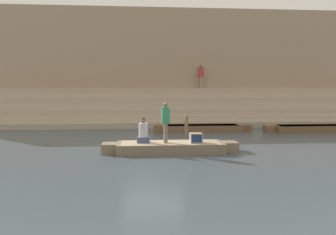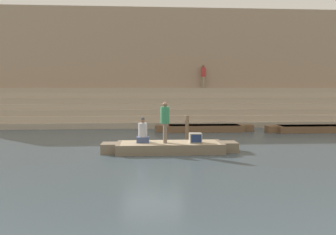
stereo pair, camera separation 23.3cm
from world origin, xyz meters
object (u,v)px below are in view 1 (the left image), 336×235
object	(u,v)px
person_rowing	(143,133)
moored_boat_shore	(203,128)
rowboat_main	(170,147)
moored_boat_distant	(311,128)
mooring_post	(186,128)
person_on_steps	(201,75)
person_standing	(166,120)
tv_set	(196,138)

from	to	relation	value
person_rowing	moored_boat_shore	world-z (taller)	person_rowing
rowboat_main	moored_boat_distant	size ratio (longest dim) A/B	0.96
mooring_post	person_on_steps	size ratio (longest dim) A/B	0.71
person_rowing	person_on_steps	distance (m)	13.11
moored_boat_distant	person_on_steps	distance (m)	9.06
person_standing	moored_boat_shore	xyz separation A→B (m)	(2.71, 6.45, -1.11)
person_rowing	moored_boat_shore	size ratio (longest dim) A/B	0.17
moored_boat_shore	mooring_post	world-z (taller)	mooring_post
person_rowing	person_on_steps	size ratio (longest dim) A/B	0.58
moored_boat_distant	person_on_steps	size ratio (longest dim) A/B	3.25
person_rowing	person_standing	bearing A→B (deg)	8.88
person_standing	rowboat_main	bearing A→B (deg)	28.79
rowboat_main	tv_set	distance (m)	1.08
tv_set	person_standing	bearing A→B (deg)	178.42
person_rowing	moored_boat_distant	world-z (taller)	person_rowing
person_standing	mooring_post	world-z (taller)	person_standing
person_on_steps	person_rowing	bearing A→B (deg)	82.78
rowboat_main	moored_boat_shore	world-z (taller)	rowboat_main
tv_set	moored_boat_distant	xyz separation A→B (m)	(7.88, 5.84, -0.38)
rowboat_main	tv_set	world-z (taller)	tv_set
rowboat_main	moored_boat_distant	world-z (taller)	rowboat_main
rowboat_main	mooring_post	xyz separation A→B (m)	(1.04, 2.88, 0.41)
person_on_steps	rowboat_main	bearing A→B (deg)	87.51
tv_set	mooring_post	xyz separation A→B (m)	(0.03, 3.01, 0.03)
person_standing	tv_set	xyz separation A→B (m)	(1.21, -0.07, -0.73)
person_on_steps	person_standing	bearing A→B (deg)	86.72
moored_boat_distant	mooring_post	xyz separation A→B (m)	(-7.85, -2.83, 0.41)
moored_boat_distant	rowboat_main	bearing A→B (deg)	-148.62
person_standing	mooring_post	xyz separation A→B (m)	(1.24, 2.94, -0.70)
person_rowing	moored_boat_shore	bearing A→B (deg)	77.55
tv_set	person_on_steps	size ratio (longest dim) A/B	0.28
tv_set	person_on_steps	bearing A→B (deg)	80.81
mooring_post	tv_set	bearing A→B (deg)	-90.59
rowboat_main	moored_boat_shore	bearing A→B (deg)	66.59
tv_set	moored_boat_distant	size ratio (longest dim) A/B	0.09
person_standing	person_on_steps	world-z (taller)	person_on_steps
tv_set	moored_boat_shore	size ratio (longest dim) A/B	0.08
rowboat_main	person_rowing	world-z (taller)	person_rowing
person_standing	moored_boat_distant	size ratio (longest dim) A/B	0.29
person_rowing	mooring_post	size ratio (longest dim) A/B	0.82
rowboat_main	mooring_post	size ratio (longest dim) A/B	4.40
rowboat_main	tv_set	xyz separation A→B (m)	(1.01, -0.13, 0.37)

